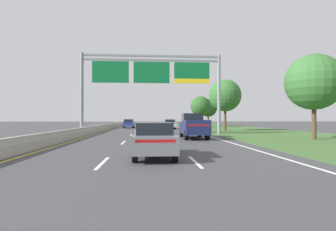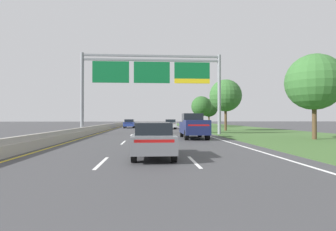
# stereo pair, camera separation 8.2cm
# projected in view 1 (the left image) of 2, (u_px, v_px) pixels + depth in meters

# --- Properties ---
(ground_plane) EXTENTS (220.00, 220.00, 0.00)m
(ground_plane) POSITION_uv_depth(u_px,v_px,m) (149.00, 132.00, 35.30)
(ground_plane) COLOR #3D3D3F
(lane_striping) EXTENTS (11.96, 106.00, 0.01)m
(lane_striping) POSITION_uv_depth(u_px,v_px,m) (149.00, 132.00, 34.85)
(lane_striping) COLOR white
(lane_striping) RESTS_ON ground
(grass_verge_right) EXTENTS (14.00, 110.00, 0.02)m
(grass_verge_right) POSITION_uv_depth(u_px,v_px,m) (253.00, 131.00, 36.31)
(grass_verge_right) COLOR #3D602D
(grass_verge_right) RESTS_ON ground
(median_barrier_concrete) EXTENTS (0.60, 110.00, 0.85)m
(median_barrier_concrete) POSITION_uv_depth(u_px,v_px,m) (97.00, 129.00, 34.83)
(median_barrier_concrete) COLOR #A8A399
(median_barrier_concrete) RESTS_ON ground
(overhead_sign_gantry) EXTENTS (15.06, 0.42, 8.69)m
(overhead_sign_gantry) POSITION_uv_depth(u_px,v_px,m) (152.00, 77.00, 29.05)
(overhead_sign_gantry) COLOR gray
(overhead_sign_gantry) RESTS_ON ground
(pickup_truck_navy) EXTENTS (2.08, 5.43, 2.20)m
(pickup_truck_navy) POSITION_uv_depth(u_px,v_px,m) (193.00, 126.00, 23.87)
(pickup_truck_navy) COLOR #161E47
(pickup_truck_navy) RESTS_ON ground
(car_grey_centre_lane_sedan) EXTENTS (1.82, 4.40, 1.57)m
(car_grey_centre_lane_sedan) POSITION_uv_depth(u_px,v_px,m) (154.00, 139.00, 12.37)
(car_grey_centre_lane_sedan) COLOR slate
(car_grey_centre_lane_sedan) RESTS_ON ground
(car_silver_right_lane_sedan) EXTENTS (1.92, 4.44, 1.57)m
(car_silver_right_lane_sedan) POSITION_uv_depth(u_px,v_px,m) (170.00, 124.00, 44.77)
(car_silver_right_lane_sedan) COLOR #B2B5BA
(car_silver_right_lane_sedan) RESTS_ON ground
(car_blue_left_lane_sedan) EXTENTS (1.90, 4.43, 1.57)m
(car_blue_left_lane_sedan) POSITION_uv_depth(u_px,v_px,m) (129.00, 123.00, 49.15)
(car_blue_left_lane_sedan) COLOR navy
(car_blue_left_lane_sedan) RESTS_ON ground
(roadside_tree_near) EXTENTS (4.65, 4.65, 7.11)m
(roadside_tree_near) POSITION_uv_depth(u_px,v_px,m) (314.00, 82.00, 22.59)
(roadside_tree_near) COLOR #4C3823
(roadside_tree_near) RESTS_ON ground
(roadside_tree_mid) EXTENTS (4.53, 4.53, 7.24)m
(roadside_tree_mid) POSITION_uv_depth(u_px,v_px,m) (225.00, 96.00, 38.34)
(roadside_tree_mid) COLOR #4C3823
(roadside_tree_mid) RESTS_ON ground
(roadside_tree_far) EXTENTS (3.97, 3.97, 6.10)m
(roadside_tree_far) POSITION_uv_depth(u_px,v_px,m) (201.00, 106.00, 53.31)
(roadside_tree_far) COLOR #4C3823
(roadside_tree_far) RESTS_ON ground
(roadside_tree_distant) EXTENTS (4.21, 4.21, 6.32)m
(roadside_tree_distant) POSITION_uv_depth(u_px,v_px,m) (208.00, 108.00, 63.96)
(roadside_tree_distant) COLOR #4C3823
(roadside_tree_distant) RESTS_ON ground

